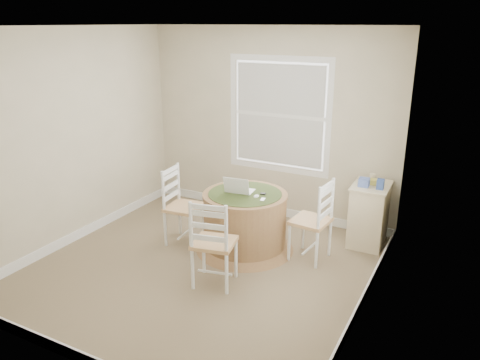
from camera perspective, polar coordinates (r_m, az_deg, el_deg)
The scene contains 14 objects.
room at distance 4.95m, azimuth -2.43°, elevation 3.03°, with size 3.64×3.64×2.64m.
round_table at distance 5.63m, azimuth 0.60°, elevation -4.77°, with size 1.19×1.19×0.72m.
chair_left at distance 5.80m, azimuth -6.83°, elevation -3.27°, with size 0.42×0.40×0.95m, color white, non-canonical shape.
chair_near at distance 4.88m, azimuth -3.16°, elevation -7.58°, with size 0.42×0.40×0.95m, color white, non-canonical shape.
chair_right at distance 5.44m, azimuth 8.60°, elevation -4.91°, with size 0.42×0.40×0.95m, color white, non-canonical shape.
laptop at distance 5.54m, azimuth -0.09°, elevation -1.19°, with size 0.34×0.31×0.22m.
mouse at distance 5.40m, azimuth 2.01°, elevation -1.99°, with size 0.06×0.09×0.03m, color white.
phone at distance 5.32m, azimuth 2.78°, elevation -2.42°, with size 0.04×0.09×0.02m, color #B7BABF.
keys at distance 5.48m, azimuth 2.83°, elevation -1.74°, with size 0.06×0.05×0.03m, color black.
corner_chest at distance 5.98m, azimuth 15.40°, elevation -4.06°, with size 0.45×0.60×0.78m.
tissue_box at distance 5.75m, azimuth 14.87°, elevation -0.27°, with size 0.12×0.12×0.10m, color #5670C6.
box_yellow at distance 5.86m, azimuth 16.09°, elevation -0.24°, with size 0.15×0.10×0.06m, color #D2C34A.
box_blue at distance 5.70m, azimuth 16.75°, elevation -0.50°, with size 0.08×0.08×0.12m, color #3756A6.
cup_cream at distance 5.99m, azimuth 15.86°, elevation 0.34°, with size 0.07×0.07×0.09m, color beige.
Camera 1 is at (2.57, -3.96, 2.64)m, focal length 35.00 mm.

